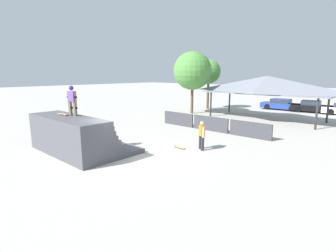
{
  "coord_description": "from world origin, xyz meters",
  "views": [
    {
      "loc": [
        10.12,
        -7.73,
        4.16
      ],
      "look_at": [
        -0.19,
        3.58,
        1.08
      ],
      "focal_mm": 28.0,
      "sensor_mm": 36.0,
      "label": 1
    }
  ],
  "objects_px": {
    "tree_beside_pavilion": "(193,71)",
    "skater_on_deck": "(72,99)",
    "tree_far_back": "(209,72)",
    "parked_car_blue": "(281,105)",
    "skateboard_on_deck": "(63,114)",
    "bystander_walking": "(202,134)",
    "skateboard_on_ground": "(179,147)",
    "parked_car_black": "(312,107)"
  },
  "relations": [
    {
      "from": "tree_beside_pavilion",
      "to": "skater_on_deck",
      "type": "bearing_deg",
      "value": -76.08
    },
    {
      "from": "skater_on_deck",
      "to": "tree_far_back",
      "type": "height_order",
      "value": "tree_far_back"
    },
    {
      "from": "parked_car_blue",
      "to": "tree_beside_pavilion",
      "type": "bearing_deg",
      "value": -124.79
    },
    {
      "from": "skateboard_on_deck",
      "to": "bystander_walking",
      "type": "relative_size",
      "value": 0.54
    },
    {
      "from": "skateboard_on_deck",
      "to": "parked_car_blue",
      "type": "bearing_deg",
      "value": 79.39
    },
    {
      "from": "skater_on_deck",
      "to": "skateboard_on_ground",
      "type": "relative_size",
      "value": 2.0
    },
    {
      "from": "tree_far_back",
      "to": "parked_car_blue",
      "type": "distance_m",
      "value": 9.28
    },
    {
      "from": "tree_beside_pavilion",
      "to": "parked_car_black",
      "type": "height_order",
      "value": "tree_beside_pavilion"
    },
    {
      "from": "skateboard_on_deck",
      "to": "tree_beside_pavilion",
      "type": "xyz_separation_m",
      "value": [
        -3.22,
        15.59,
        2.4
      ]
    },
    {
      "from": "parked_car_black",
      "to": "skater_on_deck",
      "type": "bearing_deg",
      "value": -111.32
    },
    {
      "from": "bystander_walking",
      "to": "tree_beside_pavilion",
      "type": "relative_size",
      "value": 0.25
    },
    {
      "from": "skateboard_on_ground",
      "to": "tree_beside_pavilion",
      "type": "relative_size",
      "value": 0.12
    },
    {
      "from": "skateboard_on_deck",
      "to": "skateboard_on_ground",
      "type": "xyz_separation_m",
      "value": [
        4.26,
        4.54,
        -1.96
      ]
    },
    {
      "from": "skater_on_deck",
      "to": "bystander_walking",
      "type": "bearing_deg",
      "value": 29.84
    },
    {
      "from": "skateboard_on_ground",
      "to": "skateboard_on_deck",
      "type": "bearing_deg",
      "value": 49.48
    },
    {
      "from": "skateboard_on_ground",
      "to": "parked_car_black",
      "type": "xyz_separation_m",
      "value": [
        1.68,
        20.43,
        0.54
      ]
    },
    {
      "from": "bystander_walking",
      "to": "parked_car_blue",
      "type": "bearing_deg",
      "value": -46.77
    },
    {
      "from": "tree_far_back",
      "to": "parked_car_blue",
      "type": "bearing_deg",
      "value": 35.69
    },
    {
      "from": "skateboard_on_deck",
      "to": "tree_beside_pavilion",
      "type": "height_order",
      "value": "tree_beside_pavilion"
    },
    {
      "from": "bystander_walking",
      "to": "parked_car_black",
      "type": "bearing_deg",
      "value": -55.88
    },
    {
      "from": "parked_car_blue",
      "to": "skateboard_on_deck",
      "type": "bearing_deg",
      "value": -98.09
    },
    {
      "from": "parked_car_black",
      "to": "parked_car_blue",
      "type": "bearing_deg",
      "value": 173.73
    },
    {
      "from": "skater_on_deck",
      "to": "tree_beside_pavilion",
      "type": "bearing_deg",
      "value": 88.02
    },
    {
      "from": "tree_beside_pavilion",
      "to": "bystander_walking",
      "type": "bearing_deg",
      "value": -50.51
    },
    {
      "from": "skater_on_deck",
      "to": "parked_car_blue",
      "type": "distance_m",
      "value": 24.78
    },
    {
      "from": "skater_on_deck",
      "to": "tree_beside_pavilion",
      "type": "height_order",
      "value": "tree_beside_pavilion"
    },
    {
      "from": "skateboard_on_deck",
      "to": "parked_car_black",
      "type": "xyz_separation_m",
      "value": [
        5.94,
        24.97,
        -1.42
      ]
    },
    {
      "from": "skater_on_deck",
      "to": "parked_car_black",
      "type": "height_order",
      "value": "skater_on_deck"
    },
    {
      "from": "tree_beside_pavilion",
      "to": "tree_far_back",
      "type": "xyz_separation_m",
      "value": [
        -0.88,
        4.26,
        -0.09
      ]
    },
    {
      "from": "skateboard_on_ground",
      "to": "bystander_walking",
      "type": "bearing_deg",
      "value": -148.29
    },
    {
      "from": "bystander_walking",
      "to": "tree_beside_pavilion",
      "type": "bearing_deg",
      "value": -14.75
    },
    {
      "from": "tree_far_back",
      "to": "bystander_walking",
      "type": "bearing_deg",
      "value": -57.18
    },
    {
      "from": "skateboard_on_deck",
      "to": "bystander_walking",
      "type": "distance_m",
      "value": 7.54
    },
    {
      "from": "tree_beside_pavilion",
      "to": "tree_far_back",
      "type": "height_order",
      "value": "tree_beside_pavilion"
    },
    {
      "from": "skater_on_deck",
      "to": "skateboard_on_ground",
      "type": "xyz_separation_m",
      "value": [
        3.67,
        4.3,
        -2.81
      ]
    },
    {
      "from": "skateboard_on_deck",
      "to": "tree_far_back",
      "type": "xyz_separation_m",
      "value": [
        -4.1,
        19.85,
        2.31
      ]
    },
    {
      "from": "skateboard_on_deck",
      "to": "tree_beside_pavilion",
      "type": "relative_size",
      "value": 0.14
    },
    {
      "from": "bystander_walking",
      "to": "tree_far_back",
      "type": "height_order",
      "value": "tree_far_back"
    },
    {
      "from": "skateboard_on_ground",
      "to": "tree_far_back",
      "type": "relative_size",
      "value": 0.14
    },
    {
      "from": "skateboard_on_ground",
      "to": "parked_car_blue",
      "type": "xyz_separation_m",
      "value": [
        -1.46,
        20.28,
        0.54
      ]
    },
    {
      "from": "tree_beside_pavilion",
      "to": "tree_far_back",
      "type": "bearing_deg",
      "value": 101.67
    },
    {
      "from": "bystander_walking",
      "to": "tree_far_back",
      "type": "bearing_deg",
      "value": -21.42
    }
  ]
}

